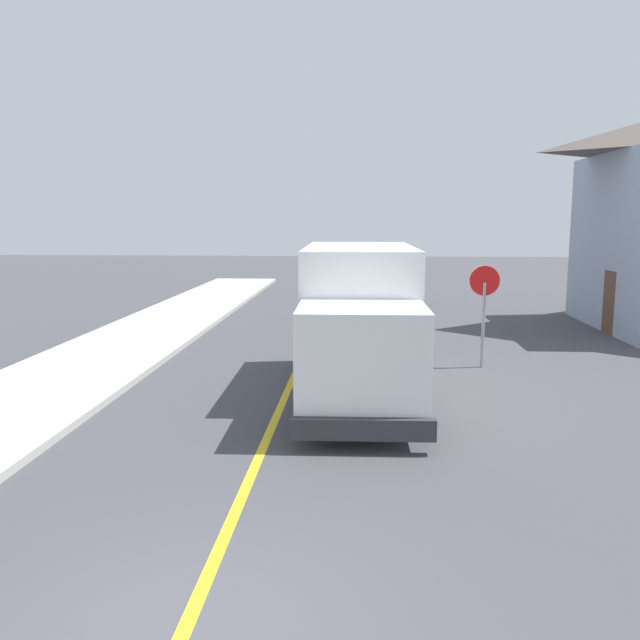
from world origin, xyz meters
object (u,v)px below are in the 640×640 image
box_truck (360,314)px  parked_car_near (362,310)px  parked_car_mid (382,289)px  stop_sign (484,296)px  parked_car_far (366,275)px

box_truck → parked_car_near: size_ratio=1.64×
parked_car_mid → stop_sign: bearing=-78.5°
parked_car_far → stop_sign: size_ratio=1.67×
parked_car_mid → parked_car_far: 6.86m
box_truck → stop_sign: size_ratio=2.73×
box_truck → stop_sign: bearing=40.3°
parked_car_mid → box_truck: bearing=-93.7°
parked_car_near → parked_car_far: (0.22, 13.10, 0.00)m
parked_car_mid → stop_sign: (2.27, -11.14, 1.06)m
stop_sign → parked_car_far: bearing=99.1°
parked_car_far → stop_sign: bearing=-80.9°
parked_car_mid → parked_car_far: size_ratio=1.01×
box_truck → parked_car_far: box_truck is taller
parked_car_mid → parked_car_near: bearing=-97.6°
parked_car_near → parked_car_far: bearing=89.0°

